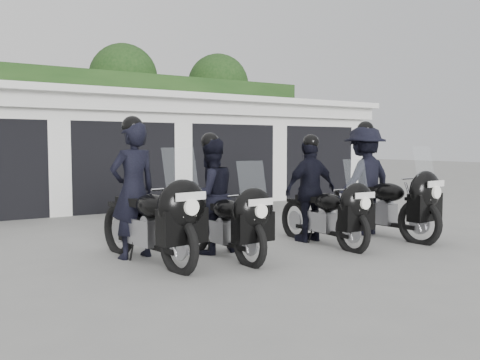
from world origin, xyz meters
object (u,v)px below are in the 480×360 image
police_bike_a (145,202)px  police_bike_c (317,196)px  police_bike_b (217,202)px  police_bike_d (373,186)px

police_bike_a → police_bike_c: police_bike_a is taller
police_bike_b → police_bike_c: bearing=-4.9°
police_bike_a → police_bike_b: size_ratio=1.12×
police_bike_b → police_bike_c: (1.89, -0.07, 0.00)m
police_bike_a → police_bike_d: 4.26m
police_bike_c → police_bike_d: (1.31, 0.00, 0.12)m
police_bike_a → police_bike_d: bearing=-12.0°
police_bike_a → police_bike_c: 2.95m
police_bike_c → police_bike_d: police_bike_d is taller
police_bike_b → police_bike_d: bearing=-4.0°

